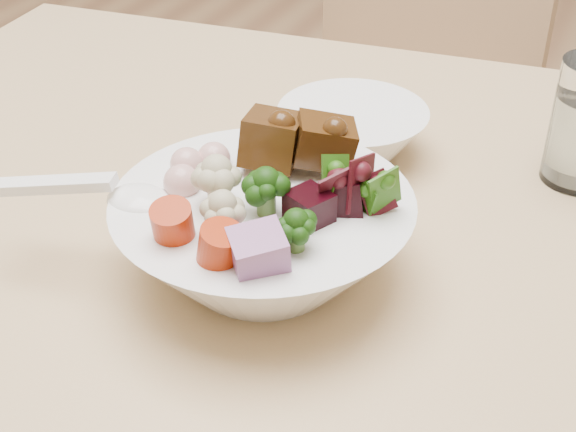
% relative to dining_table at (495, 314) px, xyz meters
% --- Properties ---
extents(dining_table, '(1.54, 0.94, 0.69)m').
position_rel_dining_table_xyz_m(dining_table, '(0.00, 0.00, 0.00)').
color(dining_table, tan).
rests_on(dining_table, ground).
extents(chair_far, '(0.49, 0.49, 0.93)m').
position_rel_dining_table_xyz_m(chair_far, '(-0.29, 0.68, -0.10)').
color(chair_far, tan).
rests_on(chair_far, ground).
extents(food_bowl, '(0.24, 0.24, 0.13)m').
position_rel_dining_table_xyz_m(food_bowl, '(-0.18, -0.11, 0.11)').
color(food_bowl, white).
rests_on(food_bowl, dining_table).
extents(soup_spoon, '(0.15, 0.07, 0.03)m').
position_rel_dining_table_xyz_m(soup_spoon, '(-0.29, -0.15, 0.14)').
color(soup_spoon, white).
rests_on(soup_spoon, food_bowl).
extents(side_bowl, '(0.15, 0.15, 0.05)m').
position_rel_dining_table_xyz_m(side_bowl, '(-0.18, 0.11, 0.10)').
color(side_bowl, white).
rests_on(side_bowl, dining_table).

